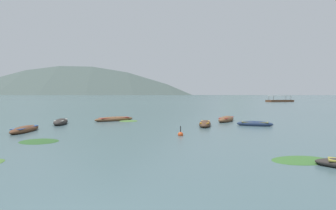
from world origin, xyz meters
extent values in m
plane|color=#476066|center=(0.00, 1500.00, 0.00)|extent=(6000.00, 6000.00, 0.00)
cone|color=#4C5B56|center=(-476.48, 1598.50, 278.96)|extent=(1564.53, 1564.53, 557.91)
cone|color=#56665B|center=(305.17, 1816.97, 102.98)|extent=(535.79, 535.79, 205.97)
ellipsoid|color=brown|center=(-10.23, 15.67, 0.17)|extent=(1.33, 3.85, 0.57)
cube|color=#28519E|center=(-10.23, 15.67, 0.34)|extent=(0.96, 2.77, 0.05)
cube|color=brown|center=(-10.23, 15.67, 0.39)|extent=(0.73, 0.13, 0.04)
ellipsoid|color=brown|center=(-5.66, 24.66, 0.17)|extent=(4.25, 3.73, 0.57)
cube|color=#B22D28|center=(-5.66, 24.66, 0.34)|extent=(3.06, 2.68, 0.05)
cube|color=brown|center=(-5.66, 24.66, 0.39)|extent=(0.58, 0.71, 0.04)
ellipsoid|color=brown|center=(6.56, 24.95, 0.21)|extent=(2.72, 4.04, 0.70)
cube|color=#B22D28|center=(6.56, 24.95, 0.42)|extent=(1.96, 2.91, 0.05)
cube|color=brown|center=(6.56, 24.95, 0.47)|extent=(0.78, 0.41, 0.04)
ellipsoid|color=#2D2826|center=(-9.95, 20.99, 0.20)|extent=(2.00, 3.66, 0.67)
cube|color=#B7B2A3|center=(-9.95, 20.99, 0.40)|extent=(1.44, 2.63, 0.05)
cube|color=#2D2826|center=(-9.95, 20.99, 0.45)|extent=(0.78, 0.28, 0.04)
ellipsoid|color=navy|center=(8.62, 21.02, 0.17)|extent=(3.36, 1.62, 0.56)
cube|color=olive|center=(8.62, 21.02, 0.34)|extent=(2.42, 1.17, 0.05)
cube|color=navy|center=(8.62, 21.02, 0.39)|extent=(0.22, 0.65, 0.04)
ellipsoid|color=#4C3323|center=(4.00, 20.43, 0.19)|extent=(1.45, 3.64, 0.63)
cube|color=orange|center=(4.00, 20.43, 0.38)|extent=(1.05, 2.62, 0.05)
cube|color=#4C3323|center=(4.00, 20.43, 0.43)|extent=(0.72, 0.16, 0.04)
cube|color=brown|center=(38.05, 102.00, 0.27)|extent=(11.08, 7.15, 0.90)
cylinder|color=#4C4742|center=(41.27, 104.72, 1.40)|extent=(0.10, 0.10, 1.80)
cylinder|color=#4C4742|center=(42.26, 102.20, 1.40)|extent=(0.10, 0.10, 1.80)
cylinder|color=#4C4742|center=(33.84, 101.81, 1.40)|extent=(0.10, 0.10, 1.80)
cylinder|color=#4C4742|center=(34.83, 99.29, 1.40)|extent=(0.10, 0.10, 1.80)
cube|color=beige|center=(38.05, 102.00, 2.29)|extent=(9.30, 6.00, 0.12)
sphere|color=#DB4C1E|center=(1.91, 14.55, 0.08)|extent=(0.38, 0.38, 0.38)
cylinder|color=black|center=(1.91, 14.55, 0.38)|extent=(0.06, 0.06, 0.61)
ellipsoid|color=#2D5628|center=(-6.75, 11.60, 0.00)|extent=(2.78, 2.48, 0.14)
ellipsoid|color=#38662D|center=(7.38, 7.89, 0.00)|extent=(3.03, 2.32, 0.14)
ellipsoid|color=#477033|center=(-4.01, 24.46, 0.00)|extent=(2.77, 2.77, 0.14)
camera|label=1|loc=(2.38, -4.17, 2.91)|focal=28.61mm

